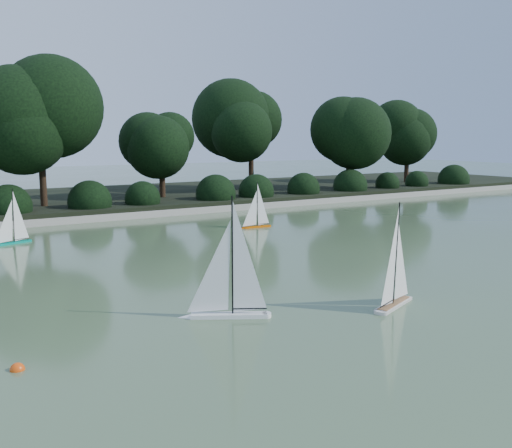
% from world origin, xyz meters
% --- Properties ---
extents(ground, '(80.00, 80.00, 0.00)m').
position_xyz_m(ground, '(0.00, 0.00, 0.00)').
color(ground, '#344429').
rests_on(ground, ground).
extents(pond_coping, '(40.00, 0.35, 0.18)m').
position_xyz_m(pond_coping, '(0.00, 9.00, 0.09)').
color(pond_coping, gray).
rests_on(pond_coping, ground).
extents(far_bank, '(40.00, 8.00, 0.30)m').
position_xyz_m(far_bank, '(0.00, 13.00, 0.15)').
color(far_bank, black).
rests_on(far_bank, ground).
extents(tree_line, '(26.31, 3.93, 4.39)m').
position_xyz_m(tree_line, '(1.23, 11.44, 2.64)').
color(tree_line, black).
rests_on(tree_line, ground).
extents(shrub_hedge, '(29.10, 1.10, 1.10)m').
position_xyz_m(shrub_hedge, '(0.00, 9.90, 0.45)').
color(shrub_hedge, black).
rests_on(shrub_hedge, ground).
extents(sailboat_white_a, '(1.15, 0.75, 1.69)m').
position_xyz_m(sailboat_white_a, '(-3.17, -0.42, 0.27)').
color(sailboat_white_a, white).
rests_on(sailboat_white_a, ground).
extents(sailboat_white_b, '(1.11, 0.58, 1.56)m').
position_xyz_m(sailboat_white_b, '(-0.81, -1.24, 0.24)').
color(sailboat_white_b, beige).
rests_on(sailboat_white_b, ground).
extents(sailboat_orange, '(0.93, 0.21, 1.27)m').
position_xyz_m(sailboat_orange, '(1.14, 5.68, 0.20)').
color(sailboat_orange, '#D75602').
rests_on(sailboat_orange, ground).
extents(sailboat_teal, '(0.94, 0.42, 1.30)m').
position_xyz_m(sailboat_teal, '(-4.66, 6.57, 0.20)').
color(sailboat_teal, '#028C75').
rests_on(sailboat_teal, ground).
extents(race_buoy, '(0.15, 0.15, 0.15)m').
position_xyz_m(race_buoy, '(-5.76, -0.82, 0.00)').
color(race_buoy, '#DD450B').
rests_on(race_buoy, ground).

